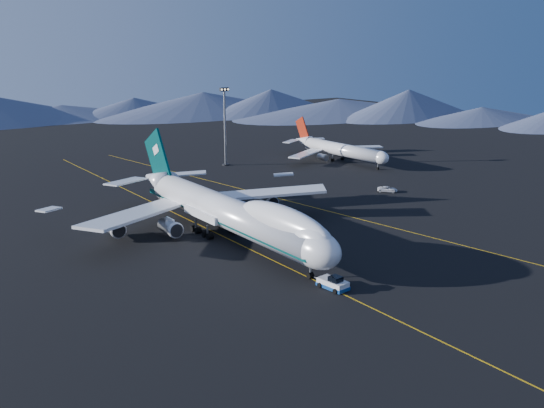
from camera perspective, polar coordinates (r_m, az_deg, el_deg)
ground at (r=124.32m, az=-4.10°, el=-3.31°), size 500.00×500.00×0.00m
taxiway_line_main at (r=124.32m, az=-4.10°, el=-3.31°), size 0.25×220.00×0.01m
taxiway_line_side at (r=148.83m, az=3.76°, el=-0.27°), size 28.08×198.09×0.01m
mountain_ridge at (r=219.60m, az=23.28°, el=5.03°), size 374.91×567.11×12.00m
boeing_747 at (r=122.68m, az=-4.16°, el=-0.72°), size 59.62×72.43×19.37m
pushback_tug at (r=99.84m, az=5.76°, el=-7.52°), size 3.49×5.54×2.30m
second_jet at (r=208.85m, az=6.29°, el=5.15°), size 41.56×46.96×13.36m
service_van at (r=166.57m, az=10.81°, el=1.38°), size 5.35×5.63×1.48m
floodlight_mast at (r=199.25m, az=-4.45°, el=7.29°), size 3.13×2.35×25.33m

